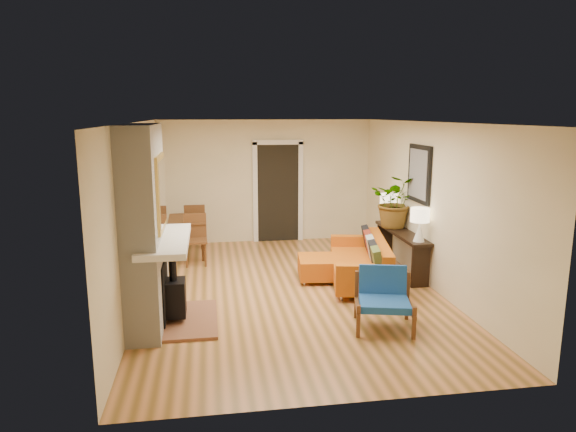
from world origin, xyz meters
name	(u,v)px	position (x,y,z in m)	size (l,w,h in m)	color
room_shell	(299,188)	(0.60, 2.63, 1.24)	(6.50, 6.50, 6.50)	tan
fireplace	(148,232)	(-2.00, -1.00, 1.24)	(1.09, 1.68, 2.60)	white
sofa	(364,262)	(1.25, 0.20, 0.34)	(1.22, 2.11, 0.78)	silver
ottoman	(321,267)	(0.60, 0.46, 0.22)	(0.81, 0.81, 0.37)	silver
blue_chair	(383,295)	(0.99, -1.51, 0.41)	(0.87, 0.86, 0.76)	brown
dining_table	(191,225)	(-1.58, 2.28, 0.60)	(0.74, 1.71, 0.92)	brown
console_table	(402,240)	(2.07, 0.66, 0.58)	(0.34, 1.85, 0.72)	black
lamp_near	(420,221)	(2.07, -0.06, 1.06)	(0.30, 0.30, 0.54)	white
lamp_far	(388,205)	(2.07, 1.41, 1.06)	(0.30, 0.30, 0.54)	white
houseplant	(396,201)	(2.06, 0.97, 1.20)	(0.86, 0.74, 0.95)	#1E5919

